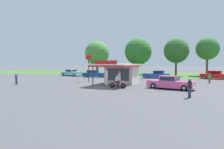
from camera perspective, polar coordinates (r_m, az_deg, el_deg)
The scene contains 21 objects.
ground_plane at distance 24.99m, azimuth -3.12°, elevation -3.60°, with size 300.00×300.00×0.00m, color #4C4C51.
grass_verge_strip at distance 53.43m, azimuth 11.41°, elevation 0.08°, with size 120.00×24.00×0.01m, color #3D6B2D.
service_station_kiosk at distance 28.47m, azimuth 2.55°, elevation 0.70°, with size 4.86×7.55×3.33m.
gas_pump_nearside at distance 26.21m, azimuth -1.54°, elevation -1.24°, with size 0.44×0.44×2.02m.
gas_pump_offside at distance 25.51m, azimuth 2.12°, elevation -1.36°, with size 0.44×0.44×2.02m.
motorcycle_with_rider at distance 23.65m, azimuth 1.60°, elevation -2.40°, with size 2.15×0.70×1.58m.
featured_classic_sedan at distance 23.90m, azimuth 16.58°, elevation -2.40°, with size 5.65×2.83×1.54m.
parked_car_back_row_far_right at distance 41.46m, azimuth 27.84°, elevation -0.20°, with size 5.65×2.87×1.58m.
parked_car_back_row_centre_left at distance 46.65m, azimuth -11.70°, elevation 0.46°, with size 5.82×3.09×1.53m.
parked_car_back_row_centre at distance 39.67m, azimuth 12.86°, elevation -0.08°, with size 5.34×2.04×1.54m.
parked_car_second_row_spare at distance 42.15m, azimuth -5.25°, elevation 0.19°, with size 5.33×2.55×1.48m.
parked_car_back_row_right at distance 41.23m, azimuth 3.24°, elevation 0.15°, with size 5.40×2.63×1.59m.
bystander_admiring_sedan at distance 30.38m, azimuth -26.04°, elevation -1.16°, with size 0.34×0.34×1.55m.
bystander_leaning_by_kiosk at distance 18.29m, azimuth 21.62°, elevation -3.57°, with size 0.34×0.34×1.71m.
bystander_standing_back_lot at distance 36.54m, azimuth -1.38°, elevation -0.03°, with size 0.34×0.34×1.63m.
bystander_chatting_near_pumps at distance 32.83m, azimuth 26.49°, elevation -0.88°, with size 0.34×0.34×1.50m.
tree_oak_far_right at distance 50.79m, azimuth 25.95°, elevation 6.60°, with size 5.15×5.15×8.89m.
tree_oak_left at distance 55.02m, azimuth -4.34°, elevation 6.19°, with size 6.69×6.69×9.08m.
tree_oak_centre at distance 53.12m, azimuth 7.62°, elevation 6.43°, with size 7.11×7.11×9.59m.
tree_oak_distant_spare at distance 48.79m, azimuth 18.27°, elevation 6.41°, with size 5.77×5.77×8.77m.
roadside_pole_sign at distance 32.20m, azimuth -6.82°, elevation 3.27°, with size 1.10×0.12×4.32m.
Camera 1 is at (11.09, -22.18, 3.05)m, focal length 31.48 mm.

